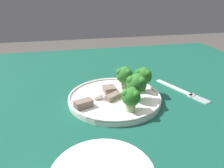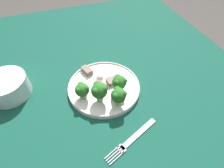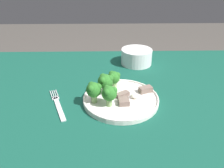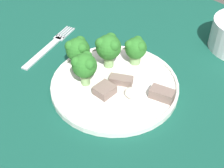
{
  "view_description": "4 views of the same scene",
  "coord_description": "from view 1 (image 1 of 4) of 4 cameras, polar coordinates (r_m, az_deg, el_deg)",
  "views": [
    {
      "loc": [
        0.09,
        0.56,
        0.99
      ],
      "look_at": [
        -0.02,
        0.06,
        0.76
      ],
      "focal_mm": 35.0,
      "sensor_mm": 36.0,
      "label": 1
    },
    {
      "loc": [
        -0.42,
        0.16,
        1.18
      ],
      "look_at": [
        -0.05,
        0.02,
        0.74
      ],
      "focal_mm": 28.0,
      "sensor_mm": 36.0,
      "label": 2
    },
    {
      "loc": [
        -0.07,
        -0.56,
        1.11
      ],
      "look_at": [
        -0.06,
        0.06,
        0.76
      ],
      "focal_mm": 35.0,
      "sensor_mm": 36.0,
      "label": 3
    },
    {
      "loc": [
        0.31,
        -0.26,
        1.12
      ],
      "look_at": [
        -0.02,
        0.03,
        0.73
      ],
      "focal_mm": 50.0,
      "sensor_mm": 36.0,
      "label": 4
    }
  ],
  "objects": [
    {
      "name": "broccoli_floret_near_rim_left",
      "position": [
        0.52,
        5.01,
        -3.42
      ],
      "size": [
        0.05,
        0.05,
        0.06
      ],
      "color": "#7FA866",
      "rests_on": "dinner_plate"
    },
    {
      "name": "table",
      "position": [
        0.68,
        -2.68,
        -8.94
      ],
      "size": [
        1.31,
        1.04,
        0.71
      ],
      "color": "#114738",
      "rests_on": "ground_plane"
    },
    {
      "name": "fork",
      "position": [
        0.69,
        17.34,
        -1.59
      ],
      "size": [
        0.09,
        0.18,
        0.0
      ],
      "color": "silver",
      "rests_on": "table"
    },
    {
      "name": "broccoli_floret_front_left",
      "position": [
        0.56,
        6.46,
        0.05
      ],
      "size": [
        0.05,
        0.05,
        0.07
      ],
      "color": "#7FA866",
      "rests_on": "dinner_plate"
    },
    {
      "name": "meat_slice_middle_slice",
      "position": [
        0.55,
        -7.44,
        -5.17
      ],
      "size": [
        0.05,
        0.04,
        0.02
      ],
      "color": "#756056",
      "rests_on": "dinner_plate"
    },
    {
      "name": "broccoli_floret_back_left",
      "position": [
        0.62,
        8.15,
        2.05
      ],
      "size": [
        0.05,
        0.05,
        0.07
      ],
      "color": "#7FA866",
      "rests_on": "dinner_plate"
    },
    {
      "name": "sauce_dollop",
      "position": [
        0.59,
        -3.83,
        -3.15
      ],
      "size": [
        0.03,
        0.03,
        0.02
      ],
      "color": "silver",
      "rests_on": "dinner_plate"
    },
    {
      "name": "meat_slice_rear_slice",
      "position": [
        0.62,
        -0.69,
        -1.41
      ],
      "size": [
        0.04,
        0.04,
        0.02
      ],
      "color": "#756056",
      "rests_on": "dinner_plate"
    },
    {
      "name": "dinner_plate",
      "position": [
        0.6,
        0.68,
        -3.64
      ],
      "size": [
        0.25,
        0.25,
        0.02
      ],
      "color": "white",
      "rests_on": "table"
    },
    {
      "name": "meat_slice_front_slice",
      "position": [
        0.58,
        0.34,
        -3.3
      ],
      "size": [
        0.05,
        0.04,
        0.01
      ],
      "color": "#756056",
      "rests_on": "dinner_plate"
    },
    {
      "name": "broccoli_floret_center_left",
      "position": [
        0.62,
        3.29,
        2.4
      ],
      "size": [
        0.05,
        0.05,
        0.07
      ],
      "color": "#7FA866",
      "rests_on": "dinner_plate"
    }
  ]
}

